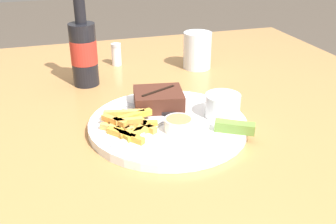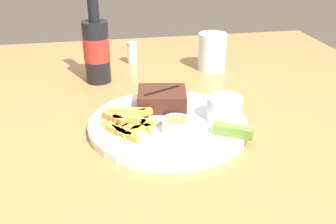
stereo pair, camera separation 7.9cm
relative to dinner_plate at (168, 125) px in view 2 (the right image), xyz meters
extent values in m
cube|color=#A87542|center=(0.00, 0.00, -0.03)|extent=(1.31, 1.41, 0.04)
cylinder|color=#A87542|center=(0.59, 0.65, -0.40)|extent=(0.06, 0.06, 0.70)
cylinder|color=white|center=(0.00, 0.00, 0.00)|extent=(0.32, 0.32, 0.01)
cylinder|color=white|center=(0.00, 0.00, 0.01)|extent=(0.32, 0.32, 0.00)
cube|color=#472319|center=(0.00, 0.07, 0.03)|extent=(0.12, 0.11, 0.04)
cube|color=black|center=(0.00, 0.07, 0.05)|extent=(0.08, 0.04, 0.00)
cube|color=gold|center=(-0.08, -0.01, 0.03)|extent=(0.05, 0.02, 0.01)
cube|color=gold|center=(-0.06, -0.01, 0.02)|extent=(0.07, 0.02, 0.01)
cube|color=gold|center=(-0.08, -0.01, 0.02)|extent=(0.06, 0.02, 0.01)
cube|color=gold|center=(-0.07, -0.01, 0.02)|extent=(0.05, 0.04, 0.01)
cube|color=gold|center=(-0.07, -0.04, 0.02)|extent=(0.05, 0.06, 0.01)
cube|color=#E89C4C|center=(-0.11, -0.01, 0.02)|extent=(0.06, 0.05, 0.01)
cube|color=gold|center=(-0.10, -0.04, 0.02)|extent=(0.03, 0.05, 0.01)
cube|color=gold|center=(-0.07, 0.01, 0.03)|extent=(0.08, 0.04, 0.01)
cube|color=gold|center=(-0.05, -0.02, 0.02)|extent=(0.04, 0.06, 0.01)
cube|color=gold|center=(-0.10, -0.05, 0.02)|extent=(0.06, 0.07, 0.01)
cube|color=gold|center=(-0.08, 0.03, 0.02)|extent=(0.05, 0.01, 0.01)
cube|color=gold|center=(-0.07, 0.03, 0.02)|extent=(0.04, 0.06, 0.01)
cube|color=gold|center=(-0.07, -0.04, 0.02)|extent=(0.07, 0.03, 0.01)
cube|color=#E8A94B|center=(-0.08, 0.03, 0.03)|extent=(0.08, 0.03, 0.01)
cube|color=gold|center=(-0.09, 0.02, 0.02)|extent=(0.07, 0.04, 0.01)
cube|color=gold|center=(-0.11, 0.00, 0.03)|extent=(0.05, 0.05, 0.01)
cylinder|color=white|center=(0.11, -0.01, 0.03)|extent=(0.07, 0.07, 0.05)
cylinder|color=beige|center=(0.11, -0.01, 0.05)|extent=(0.07, 0.07, 0.01)
cylinder|color=silver|center=(0.01, -0.05, 0.02)|extent=(0.06, 0.06, 0.03)
cylinder|color=#C67A4C|center=(0.01, -0.05, 0.03)|extent=(0.05, 0.05, 0.01)
cube|color=olive|center=(0.11, -0.08, 0.02)|extent=(0.08, 0.06, 0.02)
cube|color=#B7B7BC|center=(-0.08, -0.05, 0.01)|extent=(0.09, 0.06, 0.00)
cube|color=#B7B7BC|center=(-0.02, -0.02, 0.01)|extent=(0.03, 0.02, 0.00)
cube|color=#B7B7BC|center=(-0.03, -0.01, 0.01)|extent=(0.03, 0.02, 0.00)
cube|color=#B7B7BC|center=(-0.03, -0.01, 0.01)|extent=(0.03, 0.02, 0.00)
cube|color=#B7B7BC|center=(-0.04, 0.08, 0.01)|extent=(0.09, 0.09, 0.00)
cube|color=black|center=(0.01, 0.02, 0.01)|extent=(0.05, 0.05, 0.01)
cylinder|color=black|center=(-0.13, 0.30, 0.07)|extent=(0.07, 0.07, 0.16)
cylinder|color=#B22D23|center=(-0.13, 0.30, 0.08)|extent=(0.07, 0.07, 0.06)
cylinder|color=black|center=(-0.13, 0.30, 0.19)|extent=(0.03, 0.03, 0.08)
cylinder|color=silver|center=(0.19, 0.34, 0.04)|extent=(0.08, 0.08, 0.10)
cylinder|color=white|center=(-0.03, 0.43, 0.02)|extent=(0.03, 0.03, 0.05)
cylinder|color=#B7B7BC|center=(-0.03, 0.43, 0.05)|extent=(0.03, 0.03, 0.01)
camera|label=1|loc=(-0.21, -0.68, 0.37)|focal=42.00mm
camera|label=2|loc=(-0.13, -0.70, 0.37)|focal=42.00mm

